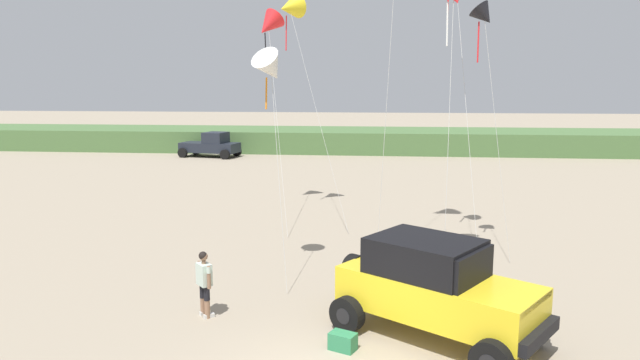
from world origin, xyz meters
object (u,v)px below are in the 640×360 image
Objects in this scene: distant_pickup at (211,145)px; kite_yellow_diamond at (268,25)px; person_watching at (204,280)px; cooler_box at (343,341)px; kite_red_delta at (271,68)px; kite_blue_swept at (484,16)px; kite_green_box at (290,8)px; jeep at (435,287)px.

kite_yellow_diamond is (8.35, -18.48, 7.32)m from distant_pickup.
person_watching is 2.98× the size of cooler_box.
kite_red_delta reaches higher than person_watching.
kite_yellow_diamond reaches higher than kite_blue_swept.
kite_red_delta is at bearing -78.63° from kite_yellow_diamond.
person_watching is 3.85m from cooler_box.
distant_pickup is at bearing 123.67° from kite_blue_swept.
kite_yellow_diamond is at bearing -65.69° from distant_pickup.
distant_pickup is at bearing 115.95° from kite_green_box.
distant_pickup is (-12.60, 32.44, 0.75)m from cooler_box.
person_watching is (-5.50, 0.61, -0.26)m from jeep.
person_watching is at bearing -178.53° from cooler_box.
kite_blue_swept reaches higher than cooler_box.
jeep is 5.54m from person_watching.
kite_blue_swept is at bearing -37.83° from kite_yellow_diamond.
kite_blue_swept is (16.55, -24.85, 6.87)m from distant_pickup.
kite_green_box reaches higher than jeep.
jeep is at bearing -65.21° from distant_pickup.
cooler_box is 34.81m from distant_pickup.
jeep is 15.32m from kite_green_box.
cooler_box is at bearing -157.57° from jeep.
kite_yellow_diamond is at bearing 115.45° from jeep.
person_watching reaches higher than cooler_box.
kite_yellow_diamond is (-4.25, 13.96, 8.06)m from cooler_box.
jeep is 2.39m from cooler_box.
kite_red_delta is (-2.45, 5.01, 5.94)m from cooler_box.
kite_yellow_diamond is at bearing 139.92° from kite_green_box.
distant_pickup is at bearing 114.31° from kite_yellow_diamond.
kite_blue_swept is at bearing 39.58° from person_watching.
kite_green_box is (9.44, -19.40, 7.93)m from distant_pickup.
distant_pickup is at bearing 106.36° from person_watching.
kite_green_box is 1.15× the size of kite_blue_swept.
kite_blue_swept is at bearing 86.23° from cooler_box.
jeep is 8.80× the size of cooler_box.
kite_red_delta is at bearing 139.80° from cooler_box.
kite_yellow_diamond is at bearing 93.44° from person_watching.
kite_yellow_diamond reaches higher than jeep.
person_watching is 0.17× the size of kite_green_box.
kite_blue_swept is (3.96, 7.59, 7.62)m from cooler_box.
person_watching is at bearing -140.42° from kite_blue_swept.
kite_green_box reaches higher than cooler_box.
distant_pickup is at bearing 110.30° from kite_red_delta.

